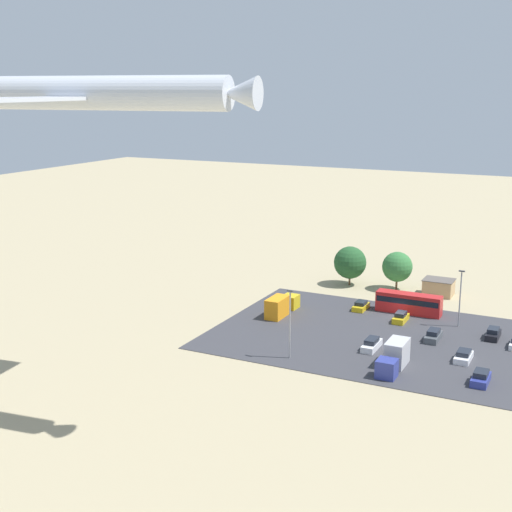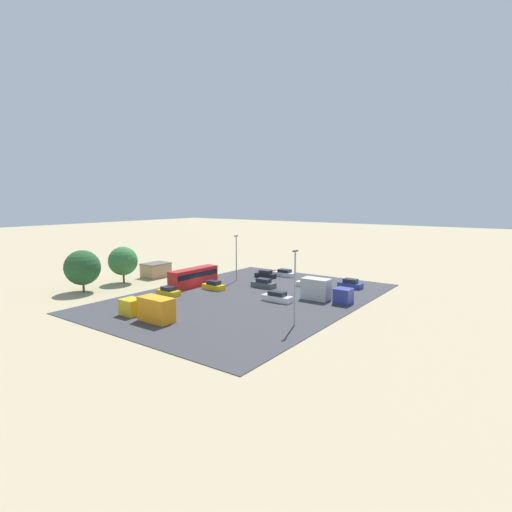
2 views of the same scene
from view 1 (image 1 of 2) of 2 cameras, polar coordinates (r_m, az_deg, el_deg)
ground_plane at (r=114.39m, az=11.27°, el=-4.87°), size 400.00×400.00×0.00m
parking_lot_surface at (r=105.22m, az=9.81°, el=-6.40°), size 47.05×33.76×0.08m
shed_building at (r=127.78m, az=14.40°, el=-2.44°), size 5.17×4.19×2.85m
bus at (r=116.31m, az=12.12°, el=-3.67°), size 10.32×2.45×3.22m
parked_car_0 at (r=112.21m, az=11.50°, el=-4.85°), size 1.72×4.01×1.54m
parked_car_1 at (r=108.45m, az=18.44°, el=-5.93°), size 1.75×4.17×1.53m
parked_car_2 at (r=117.12m, az=8.39°, el=-3.98°), size 1.83×4.01×1.41m
parked_car_3 at (r=100.11m, az=9.23°, el=-7.00°), size 1.71×4.78×1.54m
parked_car_5 at (r=105.18m, az=14.01°, el=-6.21°), size 1.78×4.39×1.59m
parked_car_6 at (r=92.08m, az=17.54°, el=-9.29°), size 1.92×4.14×1.62m
parked_car_7 at (r=98.72m, az=16.27°, el=-7.71°), size 1.91×4.20×1.41m
parked_truck_0 at (r=93.67m, az=10.99°, el=-7.95°), size 2.41×7.94×3.31m
parked_truck_1 at (r=113.27m, az=2.02°, el=-3.99°), size 2.34×8.80×3.12m
tree_near_shed at (r=128.97m, az=11.24°, el=-0.86°), size 5.36×5.36×6.88m
tree_apron_mid at (r=130.67m, az=7.53°, el=-0.52°), size 5.91×5.91×7.16m
light_pole_lot_centre at (r=94.22m, az=2.73°, el=-5.24°), size 0.90×0.28×9.43m
light_pole_lot_edge at (r=110.85m, az=16.02°, el=-3.09°), size 0.90×0.28×8.72m
airplane at (r=73.56m, az=-13.53°, el=12.56°), size 35.39×29.54×8.19m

